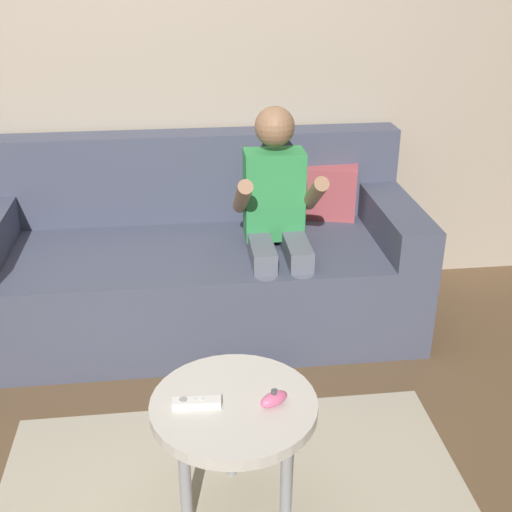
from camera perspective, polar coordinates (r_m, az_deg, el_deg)
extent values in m
cube|color=#B2A38E|center=(3.13, -10.88, 18.35)|extent=(4.39, 0.05, 2.50)
cube|color=#474C60|center=(3.00, -5.09, -2.55)|extent=(1.95, 0.80, 0.42)
cube|color=#474C60|center=(3.14, -5.61, 6.95)|extent=(1.95, 0.16, 0.42)
cube|color=#474C60|center=(3.03, 11.72, 3.33)|extent=(0.18, 0.80, 0.17)
cube|color=#B24C51|center=(3.16, 5.73, 5.57)|extent=(0.35, 0.22, 0.27)
cylinder|color=slate|center=(2.71, 0.85, -5.72)|extent=(0.08, 0.08, 0.42)
cylinder|color=slate|center=(2.74, 3.94, -5.52)|extent=(0.08, 0.08, 0.42)
cube|color=slate|center=(2.74, 0.45, 0.41)|extent=(0.10, 0.31, 0.10)
cube|color=slate|center=(2.76, 3.51, 0.56)|extent=(0.10, 0.31, 0.10)
cube|color=#33934C|center=(2.82, 1.56, 5.37)|extent=(0.25, 0.15, 0.38)
cylinder|color=#936B4C|center=(2.65, -1.17, 5.17)|extent=(0.06, 0.28, 0.22)
cylinder|color=#936B4C|center=(2.70, 5.13, 5.41)|extent=(0.06, 0.28, 0.22)
sphere|color=#936B4C|center=(2.73, 1.64, 11.19)|extent=(0.17, 0.17, 0.17)
cylinder|color=beige|center=(1.95, -1.95, -12.95)|extent=(0.49, 0.49, 0.04)
cylinder|color=gray|center=(2.05, -6.19, -18.55)|extent=(0.04, 0.04, 0.38)
cylinder|color=gray|center=(2.07, 2.66, -17.94)|extent=(0.04, 0.04, 0.38)
cylinder|color=gray|center=(2.20, -2.22, -14.76)|extent=(0.04, 0.04, 0.38)
cube|color=#BCB299|center=(2.22, -1.79, -20.97)|extent=(1.53, 1.02, 0.01)
cube|color=white|center=(1.93, -5.18, -12.61)|extent=(0.14, 0.04, 0.02)
cylinder|color=#99999E|center=(1.92, -6.37, -12.30)|extent=(0.02, 0.02, 0.00)
cylinder|color=silver|center=(1.92, -5.30, -12.29)|extent=(0.01, 0.01, 0.00)
cylinder|color=silver|center=(1.92, -4.66, -12.28)|extent=(0.01, 0.01, 0.00)
ellipsoid|color=pink|center=(1.92, 1.55, -12.34)|extent=(0.10, 0.08, 0.04)
cylinder|color=#4C4C51|center=(1.90, 1.56, -11.72)|extent=(0.02, 0.02, 0.01)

